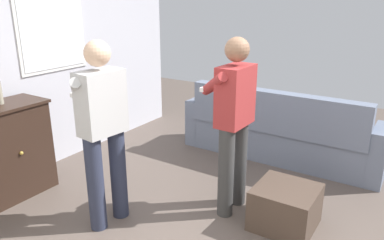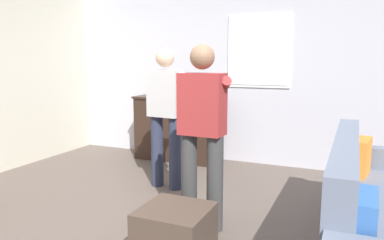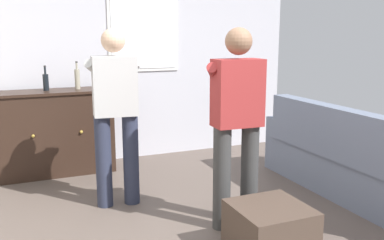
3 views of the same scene
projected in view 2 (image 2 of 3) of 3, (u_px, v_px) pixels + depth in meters
ground at (133, 225)px, 3.54m from camera, size 10.40×10.40×0.00m
wall_back_with_window at (226, 69)px, 5.72m from camera, size 5.20×0.15×2.80m
couch at (363, 212)px, 2.96m from camera, size 0.57×2.52×0.93m
sideboard_cabinet at (177, 128)px, 5.80m from camera, size 1.34×0.49×0.99m
bottle_wine_green at (174, 90)px, 5.76m from camera, size 0.06×0.06×0.29m
bottle_liquor_amber at (195, 89)px, 5.62m from camera, size 0.06×0.06×0.32m
ottoman at (175, 231)px, 2.98m from camera, size 0.54×0.54×0.39m
person_standing_left at (166, 111)px, 4.46m from camera, size 0.55×0.49×1.68m
person_standing_right at (203, 128)px, 3.37m from camera, size 0.56×0.48×1.68m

